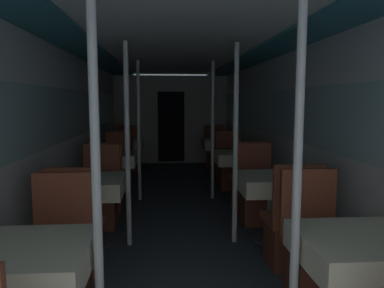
# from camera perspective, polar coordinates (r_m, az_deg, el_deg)

# --- Properties ---
(wall_left) EXTENTS (0.05, 10.20, 2.11)m
(wall_left) POSITION_cam_1_polar(r_m,az_deg,el_deg) (5.16, -17.74, 1.64)
(wall_left) COLOR silver
(wall_left) RESTS_ON ground_plane
(wall_right) EXTENTS (0.05, 10.20, 2.11)m
(wall_right) POSITION_cam_1_polar(r_m,az_deg,el_deg) (5.27, 13.03, 1.87)
(wall_right) COLOR silver
(wall_right) RESTS_ON ground_plane
(ceiling_panel) EXTENTS (2.77, 10.20, 0.07)m
(ceiling_panel) POSITION_cam_1_polar(r_m,az_deg,el_deg) (5.05, -2.25, 13.84)
(ceiling_panel) COLOR silver
(ceiling_panel) RESTS_ON wall_left
(bulkhead_far) EXTENTS (2.72, 0.09, 2.11)m
(bulkhead_far) POSITION_cam_1_polar(r_m,az_deg,el_deg) (9.07, -3.21, 3.68)
(bulkhead_far) COLOR #A8A8A3
(bulkhead_far) RESTS_ON ground_plane
(dining_table_left_0) EXTENTS (0.70, 0.70, 0.73)m
(dining_table_left_0) POSITION_cam_1_polar(r_m,az_deg,el_deg) (2.35, -23.95, -16.41)
(dining_table_left_0) COLOR #4C4C51
(dining_table_left_0) RESTS_ON ground_plane
(chair_left_far_0) EXTENTS (0.45, 0.45, 0.98)m
(chair_left_far_0) POSITION_cam_1_polar(r_m,az_deg,el_deg) (3.03, -19.54, -17.63)
(chair_left_far_0) COLOR brown
(chair_left_far_0) RESTS_ON ground_plane
(support_pole_left_0) EXTENTS (0.05, 0.05, 2.11)m
(support_pole_left_0) POSITION_cam_1_polar(r_m,az_deg,el_deg) (2.12, -14.36, -6.22)
(support_pole_left_0) COLOR silver
(support_pole_left_0) RESTS_ON ground_plane
(dining_table_left_1) EXTENTS (0.70, 0.70, 0.73)m
(dining_table_left_1) POSITION_cam_1_polar(r_m,az_deg,el_deg) (4.03, -15.32, -6.48)
(dining_table_left_1) COLOR #4C4C51
(dining_table_left_1) RESTS_ON ground_plane
(chair_left_near_1) EXTENTS (0.45, 0.45, 0.98)m
(chair_left_near_1) POSITION_cam_1_polar(r_m,az_deg,el_deg) (3.54, -17.10, -13.94)
(chair_left_near_1) COLOR brown
(chair_left_near_1) RESTS_ON ground_plane
(chair_left_far_1) EXTENTS (0.45, 0.45, 0.98)m
(chair_left_far_1) POSITION_cam_1_polar(r_m,az_deg,el_deg) (4.70, -13.76, -8.64)
(chair_left_far_1) COLOR brown
(chair_left_far_1) RESTS_ON ground_plane
(support_pole_left_1) EXTENTS (0.05, 0.05, 2.11)m
(support_pole_left_1) POSITION_cam_1_polar(r_m,az_deg,el_deg) (3.90, -9.81, -0.29)
(support_pole_left_1) COLOR silver
(support_pole_left_1) RESTS_ON ground_plane
(dining_table_left_2) EXTENTS (0.70, 0.70, 0.73)m
(dining_table_left_2) POSITION_cam_1_polar(r_m,az_deg,el_deg) (5.79, -11.96, -2.42)
(dining_table_left_2) COLOR #4C4C51
(dining_table_left_2) RESTS_ON ground_plane
(chair_left_near_2) EXTENTS (0.45, 0.45, 0.98)m
(chair_left_near_2) POSITION_cam_1_polar(r_m,az_deg,el_deg) (5.25, -12.76, -7.03)
(chair_left_near_2) COLOR brown
(chair_left_near_2) RESTS_ON ground_plane
(chair_left_far_2) EXTENTS (0.45, 0.45, 0.98)m
(chair_left_far_2) POSITION_cam_1_polar(r_m,az_deg,el_deg) (6.46, -11.17, -4.42)
(chair_left_far_2) COLOR brown
(chair_left_far_2) RESTS_ON ground_plane
(support_pole_left_2) EXTENTS (0.05, 0.05, 2.11)m
(support_pole_left_2) POSITION_cam_1_polar(r_m,az_deg,el_deg) (5.70, -8.12, 1.91)
(support_pole_left_2) COLOR silver
(support_pole_left_2) RESTS_ON ground_plane
(dining_table_left_3) EXTENTS (0.70, 0.70, 0.73)m
(dining_table_left_3) POSITION_cam_1_polar(r_m,az_deg,el_deg) (7.58, -10.18, -0.26)
(dining_table_left_3) COLOR #4C4C51
(dining_table_left_3) RESTS_ON ground_plane
(chair_left_near_3) EXTENTS (0.45, 0.45, 0.98)m
(chair_left_near_3) POSITION_cam_1_polar(r_m,az_deg,el_deg) (7.01, -10.63, -3.53)
(chair_left_near_3) COLOR brown
(chair_left_near_3) RESTS_ON ground_plane
(chair_left_far_3) EXTENTS (0.45, 0.45, 0.98)m
(chair_left_far_3) POSITION_cam_1_polar(r_m,az_deg,el_deg) (8.24, -9.71, -2.00)
(chair_left_far_3) COLOR brown
(chair_left_far_3) RESTS_ON ground_plane
(dining_table_right_0) EXTENTS (0.70, 0.70, 0.73)m
(dining_table_right_0) POSITION_cam_1_polar(r_m,az_deg,el_deg) (2.51, 24.18, -14.96)
(dining_table_right_0) COLOR #4C4C51
(dining_table_right_0) RESTS_ON ground_plane
(chair_right_far_0) EXTENTS (0.45, 0.45, 0.98)m
(chair_right_far_0) POSITION_cam_1_polar(r_m,az_deg,el_deg) (3.15, 18.22, -16.60)
(chair_right_far_0) COLOR brown
(chair_right_far_0) RESTS_ON ground_plane
(support_pole_right_0) EXTENTS (0.05, 0.05, 2.11)m
(support_pole_right_0) POSITION_cam_1_polar(r_m,az_deg,el_deg) (2.22, 15.70, -5.67)
(support_pole_right_0) COLOR silver
(support_pole_right_0) RESTS_ON ground_plane
(dining_table_right_1) EXTENTS (0.70, 0.70, 0.73)m
(dining_table_right_1) POSITION_cam_1_polar(r_m,az_deg,el_deg) (4.12, 11.99, -6.10)
(dining_table_right_1) COLOR #4C4C51
(dining_table_right_1) RESTS_ON ground_plane
(chair_right_near_1) EXTENTS (0.45, 0.45, 0.98)m
(chair_right_near_1) POSITION_cam_1_polar(r_m,az_deg,el_deg) (3.64, 14.71, -13.25)
(chair_right_near_1) COLOR brown
(chair_right_near_1) RESTS_ON ground_plane
(chair_right_far_1) EXTENTS (0.45, 0.45, 0.98)m
(chair_right_far_1) POSITION_cam_1_polar(r_m,az_deg,el_deg) (4.78, 9.77, -8.29)
(chair_right_far_1) COLOR brown
(chair_right_far_1) RESTS_ON ground_plane
(support_pole_right_1) EXTENTS (0.05, 0.05, 2.11)m
(support_pole_right_1) POSITION_cam_1_polar(r_m,az_deg,el_deg) (3.95, 6.65, -0.14)
(support_pole_right_1) COLOR silver
(support_pole_right_1) RESTS_ON ground_plane
(dining_table_right_2) EXTENTS (0.70, 0.70, 0.73)m
(dining_table_right_2) POSITION_cam_1_polar(r_m,az_deg,el_deg) (5.85, 6.98, -2.23)
(dining_table_right_2) COLOR #4C4C51
(dining_table_right_2) RESTS_ON ground_plane
(chair_right_near_2) EXTENTS (0.45, 0.45, 0.98)m
(chair_right_near_2) POSITION_cam_1_polar(r_m,az_deg,el_deg) (5.32, 8.27, -6.74)
(chair_right_near_2) COLOR brown
(chair_right_near_2) RESTS_ON ground_plane
(chair_right_far_2) EXTENTS (0.45, 0.45, 0.98)m
(chair_right_far_2) POSITION_cam_1_polar(r_m,az_deg,el_deg) (6.51, 5.85, -4.22)
(chair_right_far_2) COLOR brown
(chair_right_far_2) RESTS_ON ground_plane
(support_pole_right_2) EXTENTS (0.05, 0.05, 2.11)m
(support_pole_right_2) POSITION_cam_1_polar(r_m,az_deg,el_deg) (5.74, 3.17, 2.00)
(support_pole_right_2) COLOR silver
(support_pole_right_2) RESTS_ON ground_plane
(dining_table_right_3) EXTENTS (0.70, 0.70, 0.73)m
(dining_table_right_3) POSITION_cam_1_polar(r_m,az_deg,el_deg) (7.63, 4.29, -0.13)
(dining_table_right_3) COLOR #4C4C51
(dining_table_right_3) RESTS_ON ground_plane
(chair_right_near_3) EXTENTS (0.45, 0.45, 0.98)m
(chair_right_near_3) POSITION_cam_1_polar(r_m,az_deg,el_deg) (7.06, 5.03, -3.36)
(chair_right_near_3) COLOR brown
(chair_right_near_3) RESTS_ON ground_plane
(chair_right_far_3) EXTENTS (0.45, 0.45, 0.98)m
(chair_right_far_3) POSITION_cam_1_polar(r_m,az_deg,el_deg) (8.28, 3.61, -1.87)
(chair_right_far_3) COLOR brown
(chair_right_far_3) RESTS_ON ground_plane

